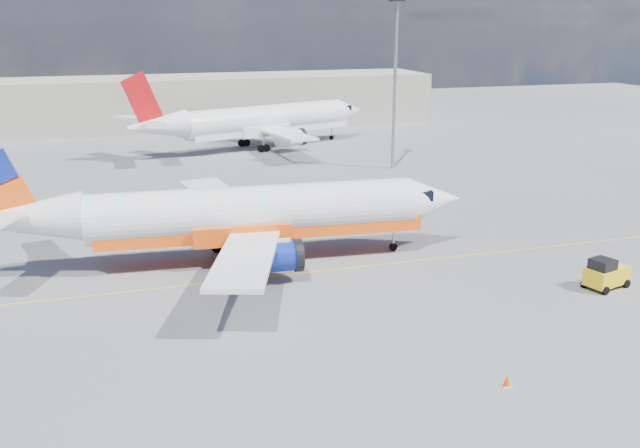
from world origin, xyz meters
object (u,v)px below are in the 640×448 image
object	(u,v)px
gse_tug	(606,274)
traffic_cone	(507,381)
main_jet	(239,215)
second_jet	(260,121)

from	to	relation	value
gse_tug	traffic_cone	size ratio (longest dim) A/B	5.41
main_jet	traffic_cone	distance (m)	23.95
main_jet	second_jet	size ratio (longest dim) A/B	0.98
main_jet	second_jet	bearing A→B (deg)	79.73
main_jet	second_jet	distance (m)	46.80
main_jet	gse_tug	xyz separation A→B (m)	(22.22, -12.32, -2.62)
second_jet	gse_tug	bearing A→B (deg)	-97.87
main_jet	traffic_cone	bearing A→B (deg)	-63.71
second_jet	traffic_cone	bearing A→B (deg)	-110.57
gse_tug	traffic_cone	world-z (taller)	gse_tug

